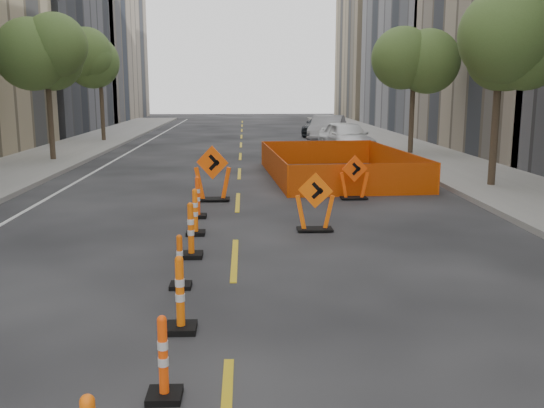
{
  "coord_description": "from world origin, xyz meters",
  "views": [
    {
      "loc": [
        0.22,
        -7.54,
        3.34
      ],
      "look_at": [
        0.74,
        4.01,
        1.1
      ],
      "focal_mm": 40.0,
      "sensor_mm": 36.0,
      "label": 1
    }
  ],
  "objects_px": {
    "chevron_sign_left": "(213,173)",
    "chevron_sign_center": "(315,202)",
    "channelizer_3": "(180,294)",
    "channelizer_2": "(163,358)",
    "channelizer_6": "(195,212)",
    "channelizer_5": "(191,230)",
    "channelizer_4": "(180,261)",
    "channelizer_7": "(198,197)",
    "parked_car_far": "(322,126)",
    "parked_car_mid": "(328,129)",
    "parked_car_near": "(346,137)",
    "chevron_sign_right": "(354,177)"
  },
  "relations": [
    {
      "from": "chevron_sign_left",
      "to": "chevron_sign_center",
      "type": "relative_size",
      "value": 1.19
    },
    {
      "from": "channelizer_3",
      "to": "chevron_sign_left",
      "type": "relative_size",
      "value": 0.66
    },
    {
      "from": "channelizer_2",
      "to": "channelizer_3",
      "type": "height_order",
      "value": "channelizer_3"
    },
    {
      "from": "chevron_sign_center",
      "to": "channelizer_6",
      "type": "bearing_deg",
      "value": -153.08
    },
    {
      "from": "channelizer_5",
      "to": "chevron_sign_left",
      "type": "height_order",
      "value": "chevron_sign_left"
    },
    {
      "from": "channelizer_4",
      "to": "chevron_sign_left",
      "type": "distance_m",
      "value": 7.97
    },
    {
      "from": "channelizer_4",
      "to": "channelizer_7",
      "type": "distance_m",
      "value": 5.6
    },
    {
      "from": "parked_car_far",
      "to": "parked_car_mid",
      "type": "bearing_deg",
      "value": -74.09
    },
    {
      "from": "channelizer_3",
      "to": "channelizer_5",
      "type": "distance_m",
      "value": 3.74
    },
    {
      "from": "channelizer_4",
      "to": "parked_car_mid",
      "type": "xyz_separation_m",
      "value": [
        6.1,
        26.54,
        0.37
      ]
    },
    {
      "from": "channelizer_5",
      "to": "chevron_sign_left",
      "type": "bearing_deg",
      "value": 88.84
    },
    {
      "from": "channelizer_5",
      "to": "parked_car_far",
      "type": "height_order",
      "value": "parked_car_far"
    },
    {
      "from": "chevron_sign_center",
      "to": "parked_car_far",
      "type": "height_order",
      "value": "parked_car_far"
    },
    {
      "from": "channelizer_5",
      "to": "channelizer_6",
      "type": "distance_m",
      "value": 1.87
    },
    {
      "from": "parked_car_near",
      "to": "parked_car_mid",
      "type": "distance_m",
      "value": 5.52
    },
    {
      "from": "channelizer_3",
      "to": "channelizer_6",
      "type": "xyz_separation_m",
      "value": [
        -0.24,
        5.6,
        -0.0
      ]
    },
    {
      "from": "channelizer_4",
      "to": "chevron_sign_right",
      "type": "height_order",
      "value": "chevron_sign_right"
    },
    {
      "from": "channelizer_6",
      "to": "chevron_sign_right",
      "type": "height_order",
      "value": "chevron_sign_right"
    },
    {
      "from": "channelizer_3",
      "to": "parked_car_near",
      "type": "height_order",
      "value": "parked_car_near"
    },
    {
      "from": "channelizer_6",
      "to": "chevron_sign_center",
      "type": "height_order",
      "value": "chevron_sign_center"
    },
    {
      "from": "channelizer_7",
      "to": "parked_car_near",
      "type": "xyz_separation_m",
      "value": [
        6.44,
        15.42,
        0.27
      ]
    },
    {
      "from": "channelizer_3",
      "to": "chevron_sign_right",
      "type": "height_order",
      "value": "chevron_sign_right"
    },
    {
      "from": "channelizer_7",
      "to": "chevron_sign_right",
      "type": "height_order",
      "value": "chevron_sign_right"
    },
    {
      "from": "chevron_sign_left",
      "to": "parked_car_mid",
      "type": "xyz_separation_m",
      "value": [
        5.95,
        18.59,
        0.01
      ]
    },
    {
      "from": "channelizer_4",
      "to": "channelizer_6",
      "type": "xyz_separation_m",
      "value": [
        -0.04,
        3.73,
        0.08
      ]
    },
    {
      "from": "channelizer_3",
      "to": "channelizer_5",
      "type": "xyz_separation_m",
      "value": [
        -0.17,
        3.73,
        0.01
      ]
    },
    {
      "from": "channelizer_2",
      "to": "parked_car_mid",
      "type": "distance_m",
      "value": 30.85
    },
    {
      "from": "channelizer_7",
      "to": "chevron_sign_left",
      "type": "bearing_deg",
      "value": 83.45
    },
    {
      "from": "channelizer_6",
      "to": "parked_car_mid",
      "type": "relative_size",
      "value": 0.21
    },
    {
      "from": "channelizer_6",
      "to": "parked_car_mid",
      "type": "bearing_deg",
      "value": 74.94
    },
    {
      "from": "channelizer_6",
      "to": "parked_car_far",
      "type": "distance_m",
      "value": 29.07
    },
    {
      "from": "channelizer_6",
      "to": "chevron_sign_center",
      "type": "distance_m",
      "value": 2.79
    },
    {
      "from": "channelizer_2",
      "to": "chevron_sign_left",
      "type": "relative_size",
      "value": 0.58
    },
    {
      "from": "channelizer_5",
      "to": "channelizer_6",
      "type": "bearing_deg",
      "value": 91.93
    },
    {
      "from": "channelizer_6",
      "to": "chevron_sign_left",
      "type": "bearing_deg",
      "value": 87.47
    },
    {
      "from": "parked_car_near",
      "to": "chevron_sign_right",
      "type": "bearing_deg",
      "value": -107.81
    },
    {
      "from": "channelizer_2",
      "to": "chevron_sign_left",
      "type": "distance_m",
      "value": 11.7
    },
    {
      "from": "channelizer_7",
      "to": "chevron_sign_left",
      "type": "distance_m",
      "value": 2.39
    },
    {
      "from": "channelizer_4",
      "to": "parked_car_far",
      "type": "distance_m",
      "value": 32.71
    },
    {
      "from": "channelizer_4",
      "to": "chevron_sign_right",
      "type": "bearing_deg",
      "value": 61.3
    },
    {
      "from": "channelizer_2",
      "to": "channelizer_6",
      "type": "height_order",
      "value": "channelizer_6"
    },
    {
      "from": "channelizer_6",
      "to": "parked_car_near",
      "type": "xyz_separation_m",
      "value": [
        6.35,
        17.29,
        0.28
      ]
    },
    {
      "from": "chevron_sign_right",
      "to": "parked_car_mid",
      "type": "xyz_separation_m",
      "value": [
        1.71,
        18.52,
        0.16
      ]
    },
    {
      "from": "chevron_sign_center",
      "to": "chevron_sign_left",
      "type": "bearing_deg",
      "value": 144.74
    },
    {
      "from": "channelizer_3",
      "to": "chevron_sign_center",
      "type": "xyz_separation_m",
      "value": [
        2.54,
        5.86,
        0.15
      ]
    },
    {
      "from": "channelizer_3",
      "to": "channelizer_4",
      "type": "distance_m",
      "value": 1.88
    },
    {
      "from": "chevron_sign_center",
      "to": "parked_car_mid",
      "type": "bearing_deg",
      "value": 103.08
    },
    {
      "from": "channelizer_5",
      "to": "channelizer_7",
      "type": "distance_m",
      "value": 3.74
    },
    {
      "from": "channelizer_4",
      "to": "chevron_sign_right",
      "type": "distance_m",
      "value": 9.14
    },
    {
      "from": "channelizer_4",
      "to": "chevron_sign_center",
      "type": "bearing_deg",
      "value": 55.57
    }
  ]
}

